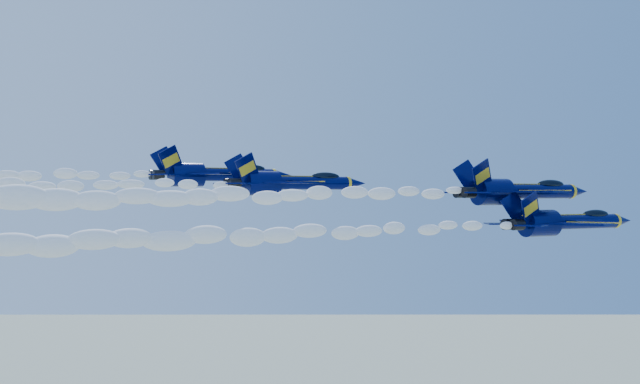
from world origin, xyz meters
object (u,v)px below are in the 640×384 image
jet_lead (564,221)px  jet_second (518,191)px  jet_third (290,182)px  jet_fourth (215,174)px

jet_lead → jet_second: (-1.65, 4.19, 2.78)m
jet_second → jet_third: size_ratio=1.04×
jet_fourth → jet_third: bearing=-59.1°
jet_third → jet_fourth: size_ratio=0.98×
jet_lead → jet_third: (-19.03, 17.33, 3.61)m
jet_second → jet_fourth: size_ratio=1.02×
jet_lead → jet_fourth: 34.91m
jet_lead → jet_fourth: bearing=133.3°
jet_fourth → jet_second: bearing=-43.6°
jet_lead → jet_fourth: (-23.74, 25.20, 4.52)m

